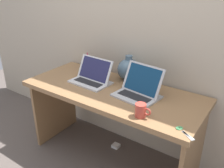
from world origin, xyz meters
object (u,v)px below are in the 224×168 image
laptop_right (139,88)px  laptop_left (92,76)px  green_vase (129,69)px  coffee_mug (141,110)px  pen_cup (87,64)px  scissors (182,131)px  power_brick (116,146)px

laptop_right → laptop_left: bearing=-179.5°
green_vase → coffee_mug: (0.40, -0.50, -0.05)m
coffee_mug → pen_cup: pen_cup is taller
green_vase → scissors: green_vase is taller
green_vase → coffee_mug: 0.64m
scissors → power_brick: 1.10m
laptop_right → pen_cup: size_ratio=2.12×
coffee_mug → power_brick: (-0.46, 0.39, -0.76)m
laptop_right → power_brick: laptop_right is taller
laptop_left → green_vase: green_vase is taller
laptop_left → pen_cup: size_ratio=2.09×
pen_cup → coffee_mug: bearing=-28.8°
laptop_left → coffee_mug: (0.63, -0.26, -0.01)m
laptop_right → coffee_mug: size_ratio=3.18×
green_vase → coffee_mug: bearing=-51.4°
pen_cup → scissors: (1.16, -0.48, -0.05)m
laptop_left → scissors: (0.92, -0.26, -0.05)m
laptop_right → scissors: size_ratio=2.67×
laptop_left → coffee_mug: bearing=-22.6°
green_vase → pen_cup: (-0.47, -0.02, -0.04)m
coffee_mug → pen_cup: bearing=151.2°
scissors → coffee_mug: bearing=179.5°
laptop_left → laptop_right: laptop_right is taller
pen_cup → laptop_left: bearing=-41.9°
laptop_right → coffee_mug: laptop_right is taller
green_vase → pen_cup: bearing=-177.6°
laptop_left → pen_cup: laptop_left is taller
scissors → pen_cup: bearing=157.5°
scissors → power_brick: (-0.75, 0.39, -0.71)m
laptop_right → pen_cup: bearing=163.4°
green_vase → scissors: (0.69, -0.50, -0.09)m
green_vase → power_brick: bearing=-118.0°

